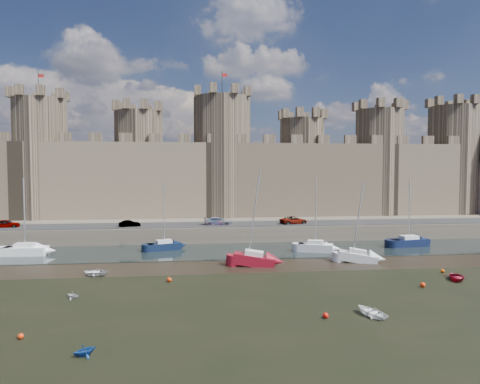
{
  "coord_description": "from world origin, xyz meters",
  "views": [
    {
      "loc": [
        -4.16,
        -35.49,
        11.5
      ],
      "look_at": [
        2.49,
        22.0,
        8.47
      ],
      "focal_mm": 32.0,
      "sensor_mm": 36.0,
      "label": 1
    }
  ],
  "objects_px": {
    "car_0": "(6,224)",
    "car_2": "(218,221)",
    "sailboat_0": "(25,250)",
    "sailboat_4": "(254,259)",
    "dinghy_1": "(84,350)",
    "sailboat_3": "(409,241)",
    "sailboat_5": "(358,256)",
    "sailboat_2": "(315,246)",
    "car_3": "(294,220)",
    "sailboat_1": "(164,245)",
    "car_1": "(130,224)"
  },
  "relations": [
    {
      "from": "car_0",
      "to": "car_2",
      "type": "distance_m",
      "value": 32.7
    },
    {
      "from": "sailboat_0",
      "to": "sailboat_4",
      "type": "bearing_deg",
      "value": -15.57
    },
    {
      "from": "sailboat_0",
      "to": "dinghy_1",
      "type": "relative_size",
      "value": 7.5
    },
    {
      "from": "sailboat_3",
      "to": "sailboat_4",
      "type": "relative_size",
      "value": 0.88
    },
    {
      "from": "car_2",
      "to": "sailboat_5",
      "type": "bearing_deg",
      "value": -134.86
    },
    {
      "from": "sailboat_2",
      "to": "dinghy_1",
      "type": "relative_size",
      "value": 7.39
    },
    {
      "from": "sailboat_2",
      "to": "sailboat_5",
      "type": "distance_m",
      "value": 7.51
    },
    {
      "from": "car_0",
      "to": "sailboat_5",
      "type": "relative_size",
      "value": 0.39
    },
    {
      "from": "car_3",
      "to": "sailboat_1",
      "type": "xyz_separation_m",
      "value": [
        -20.68,
        -7.69,
        -2.38
      ]
    },
    {
      "from": "car_3",
      "to": "sailboat_1",
      "type": "height_order",
      "value": "sailboat_1"
    },
    {
      "from": "sailboat_4",
      "to": "sailboat_5",
      "type": "bearing_deg",
      "value": 13.55
    },
    {
      "from": "sailboat_0",
      "to": "car_1",
      "type": "bearing_deg",
      "value": 36.61
    },
    {
      "from": "sailboat_0",
      "to": "sailboat_1",
      "type": "xyz_separation_m",
      "value": [
        18.23,
        1.51,
        -0.05
      ]
    },
    {
      "from": "car_3",
      "to": "dinghy_1",
      "type": "relative_size",
      "value": 3.34
    },
    {
      "from": "car_3",
      "to": "car_2",
      "type": "bearing_deg",
      "value": 74.2
    },
    {
      "from": "sailboat_3",
      "to": "dinghy_1",
      "type": "bearing_deg",
      "value": -149.35
    },
    {
      "from": "sailboat_1",
      "to": "sailboat_2",
      "type": "distance_m",
      "value": 21.32
    },
    {
      "from": "sailboat_4",
      "to": "car_3",
      "type": "bearing_deg",
      "value": 74.28
    },
    {
      "from": "car_0",
      "to": "sailboat_4",
      "type": "distance_m",
      "value": 40.72
    },
    {
      "from": "car_3",
      "to": "sailboat_3",
      "type": "height_order",
      "value": "sailboat_3"
    },
    {
      "from": "sailboat_2",
      "to": "car_0",
      "type": "bearing_deg",
      "value": -173.53
    },
    {
      "from": "car_0",
      "to": "dinghy_1",
      "type": "distance_m",
      "value": 47.89
    },
    {
      "from": "car_1",
      "to": "car_2",
      "type": "relative_size",
      "value": 0.72
    },
    {
      "from": "car_1",
      "to": "sailboat_3",
      "type": "distance_m",
      "value": 42.69
    },
    {
      "from": "car_0",
      "to": "sailboat_5",
      "type": "bearing_deg",
      "value": -118.25
    },
    {
      "from": "sailboat_2",
      "to": "car_3",
      "type": "bearing_deg",
      "value": 112.82
    },
    {
      "from": "car_0",
      "to": "dinghy_1",
      "type": "xyz_separation_m",
      "value": [
        21.76,
        -42.57,
        -2.8
      ]
    },
    {
      "from": "car_0",
      "to": "sailboat_2",
      "type": "height_order",
      "value": "sailboat_2"
    },
    {
      "from": "car_2",
      "to": "sailboat_5",
      "type": "xyz_separation_m",
      "value": [
        16.27,
        -18.08,
        -2.43
      ]
    },
    {
      "from": "sailboat_3",
      "to": "sailboat_5",
      "type": "height_order",
      "value": "sailboat_3"
    },
    {
      "from": "car_1",
      "to": "sailboat_4",
      "type": "height_order",
      "value": "sailboat_4"
    },
    {
      "from": "car_2",
      "to": "sailboat_1",
      "type": "distance_m",
      "value": 11.51
    },
    {
      "from": "sailboat_3",
      "to": "sailboat_2",
      "type": "bearing_deg",
      "value": 179.99
    },
    {
      "from": "sailboat_2",
      "to": "sailboat_3",
      "type": "relative_size",
      "value": 1.01
    },
    {
      "from": "car_1",
      "to": "sailboat_5",
      "type": "relative_size",
      "value": 0.32
    },
    {
      "from": "car_3",
      "to": "sailboat_3",
      "type": "bearing_deg",
      "value": -134.99
    },
    {
      "from": "sailboat_5",
      "to": "car_2",
      "type": "bearing_deg",
      "value": 150.12
    },
    {
      "from": "sailboat_5",
      "to": "car_1",
      "type": "bearing_deg",
      "value": 168.15
    },
    {
      "from": "car_3",
      "to": "sailboat_3",
      "type": "xyz_separation_m",
      "value": [
        15.43,
        -8.71,
        -2.36
      ]
    },
    {
      "from": "car_3",
      "to": "sailboat_0",
      "type": "height_order",
      "value": "sailboat_0"
    },
    {
      "from": "car_1",
      "to": "sailboat_2",
      "type": "height_order",
      "value": "sailboat_2"
    },
    {
      "from": "car_2",
      "to": "sailboat_0",
      "type": "distance_m",
      "value": 28.06
    },
    {
      "from": "car_1",
      "to": "sailboat_4",
      "type": "distance_m",
      "value": 24.87
    },
    {
      "from": "sailboat_0",
      "to": "dinghy_1",
      "type": "bearing_deg",
      "value": -62.67
    },
    {
      "from": "car_0",
      "to": "car_3",
      "type": "bearing_deg",
      "value": -98.19
    },
    {
      "from": "car_0",
      "to": "car_3",
      "type": "xyz_separation_m",
      "value": [
        45.21,
        -0.6,
        -0.02
      ]
    },
    {
      "from": "car_1",
      "to": "car_0",
      "type": "bearing_deg",
      "value": 70.92
    },
    {
      "from": "dinghy_1",
      "to": "car_3",
      "type": "bearing_deg",
      "value": -55.09
    },
    {
      "from": "sailboat_2",
      "to": "sailboat_3",
      "type": "distance_m",
      "value": 15.33
    },
    {
      "from": "sailboat_1",
      "to": "sailboat_4",
      "type": "distance_m",
      "value": 15.7
    }
  ]
}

